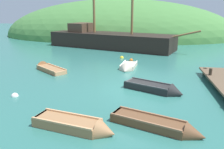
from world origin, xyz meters
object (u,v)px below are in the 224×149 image
Objects in this scene: rowboat_near_dock at (128,68)px; buoy_orange at (131,60)px; rowboat_center at (160,126)px; buoy_yellow at (122,58)px; sailing_ship at (109,42)px; rowboat_outer_left at (156,89)px; buoy_white at (15,96)px; rowboat_far at (78,127)px; rowboat_outer_right at (48,69)px.

buoy_orange is (0.06, 3.21, -0.09)m from rowboat_near_dock.
buoy_yellow is (-3.04, 13.70, -0.11)m from rowboat_center.
sailing_ship is 6.54m from buoy_yellow.
sailing_ship is 4.99× the size of rowboat_outer_left.
buoy_yellow is 0.99× the size of buoy_white.
rowboat_center is 9.73× the size of buoy_yellow.
rowboat_near_dock is at bearing 138.52° from rowboat_outer_left.
sailing_ship is at bearing 109.88° from buoy_yellow.
buoy_white is at bearing -32.58° from rowboat_near_dock.
rowboat_outer_left is at bearing 111.39° from rowboat_center.
buoy_orange is at bearing -175.25° from rowboat_near_dock.
buoy_yellow is 12.16m from buoy_white.
rowboat_far is 10.15m from rowboat_near_dock.
rowboat_center is at bearing 174.58° from rowboat_outer_right.
sailing_ship reaches higher than rowboat_outer_left.
rowboat_center reaches higher than buoy_orange.
buoy_yellow is at bearing -94.80° from rowboat_outer_right.
buoy_orange is at bearing -43.74° from buoy_yellow.
rowboat_near_dock is 9.03m from buoy_white.
sailing_ship reaches higher than buoy_white.
rowboat_far is at bearing -65.13° from sailing_ship.
rowboat_outer_right is 0.97× the size of rowboat_outer_left.
rowboat_outer_left is at bearing -76.15° from buoy_orange.
rowboat_far is at bearing -95.07° from buoy_orange.
rowboat_outer_left reaches higher than buoy_yellow.
buoy_white is (-4.50, 3.02, -0.13)m from rowboat_far.
buoy_orange is 0.87× the size of buoy_white.
sailing_ship is at bearing 126.20° from rowboat_center.
rowboat_outer_left is at bearing 70.03° from rowboat_far.
rowboat_far is 3.28m from rowboat_center.
buoy_white is at bearing -139.72° from rowboat_outer_left.
rowboat_outer_right is (-3.08, -11.60, -0.58)m from sailing_ship.
buoy_orange is 11.74m from buoy_white.
rowboat_outer_left reaches higher than rowboat_near_dock.
rowboat_near_dock is at bearing -77.47° from buoy_yellow.
sailing_ship is 44.69× the size of buoy_white.
rowboat_outer_left reaches higher than rowboat_center.
buoy_orange is (1.18, 13.30, -0.13)m from rowboat_far.
buoy_orange is at bearing 97.89° from rowboat_far.
rowboat_far reaches higher than rowboat_outer_right.
buoy_yellow is at bearing -161.58° from rowboat_near_dock.
sailing_ship is at bearing 81.86° from buoy_white.
rowboat_outer_right is 7.62m from buoy_yellow.
rowboat_outer_left is 9.74m from buoy_yellow.
rowboat_outer_right is 9.92× the size of buoy_orange.
rowboat_center is at bearing -63.97° from rowboat_outer_left.
rowboat_far is at bearing -96.93° from rowboat_outer_left.
rowboat_center is (8.33, -8.21, 0.02)m from rowboat_outer_right.
rowboat_near_dock is (1.12, 10.09, -0.04)m from rowboat_far.
rowboat_far is 0.92× the size of rowboat_center.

